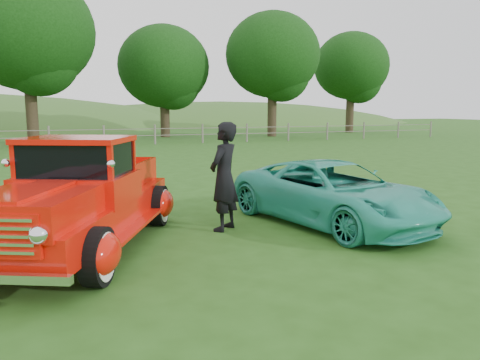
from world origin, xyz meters
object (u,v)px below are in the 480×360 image
object	(u,v)px
tree_near_east	(164,67)
red_pickup	(81,200)
tree_near_west	(26,30)
tree_mid_east	(273,55)
man	(224,177)
tree_far_east	(351,66)
teal_sedan	(333,193)

from	to	relation	value
tree_near_east	red_pickup	distance (m)	29.15
tree_near_west	tree_mid_east	size ratio (longest dim) A/B	1.10
red_pickup	man	size ratio (longest dim) A/B	2.66
tree_mid_east	man	bearing A→B (deg)	-115.65
tree_mid_east	tree_far_east	distance (m)	9.49
red_pickup	man	xyz separation A→B (m)	(2.47, 0.33, 0.19)
teal_sedan	man	bearing A→B (deg)	158.32
man	tree_far_east	bearing A→B (deg)	-171.29
tree_near_east	red_pickup	size ratio (longest dim) A/B	1.58
red_pickup	teal_sedan	bearing A→B (deg)	24.96
man	tree_near_east	bearing A→B (deg)	-143.52
man	tree_near_west	bearing A→B (deg)	-123.46
tree_mid_east	tree_far_east	size ratio (longest dim) A/B	1.07
red_pickup	teal_sedan	size ratio (longest dim) A/B	1.21
red_pickup	tree_far_east	bearing A→B (deg)	74.95
tree_mid_east	red_pickup	distance (m)	30.39
tree_far_east	tree_near_east	bearing A→B (deg)	-176.63
tree_mid_east	tree_near_east	bearing A→B (deg)	165.96
tree_mid_east	man	size ratio (longest dim) A/B	4.78
tree_near_east	tree_far_east	distance (m)	17.04
tree_mid_east	teal_sedan	distance (m)	28.43
tree_near_west	red_pickup	size ratio (longest dim) A/B	1.98
tree_mid_east	red_pickup	bearing A→B (deg)	-119.64
tree_mid_east	man	world-z (taller)	tree_mid_east
tree_far_east	man	xyz separation A→B (m)	(-21.32, -28.66, -4.87)
tree_far_east	man	distance (m)	36.05
tree_near_west	tree_far_east	xyz separation A→B (m)	(26.00, 5.00, -0.94)
tree_far_east	teal_sedan	world-z (taller)	tree_far_east
tree_far_east	tree_near_west	bearing A→B (deg)	-169.11
tree_near_west	teal_sedan	distance (m)	25.65
tree_near_east	man	size ratio (longest dim) A/B	4.22
tree_far_east	teal_sedan	size ratio (longest dim) A/B	2.04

